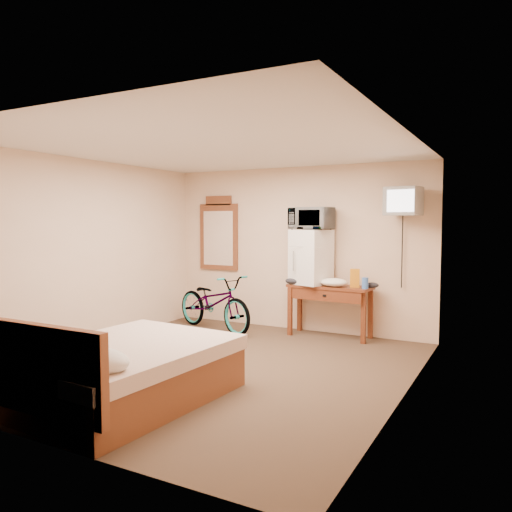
# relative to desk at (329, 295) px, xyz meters

# --- Properties ---
(room) EXTENTS (4.60, 4.64, 2.50)m
(room) POSITION_rel_desk_xyz_m (-0.63, -2.00, 0.64)
(room) COLOR #443522
(room) RESTS_ON ground
(desk) EXTENTS (1.22, 0.54, 0.75)m
(desk) POSITION_rel_desk_xyz_m (0.00, 0.00, 0.00)
(desk) COLOR brown
(desk) RESTS_ON floor
(mini_fridge) EXTENTS (0.60, 0.59, 0.80)m
(mini_fridge) POSITION_rel_desk_xyz_m (-0.30, 0.04, 0.54)
(mini_fridge) COLOR white
(mini_fridge) RESTS_ON desk
(microwave) EXTENTS (0.62, 0.45, 0.32)m
(microwave) POSITION_rel_desk_xyz_m (-0.30, 0.04, 1.10)
(microwave) COLOR white
(microwave) RESTS_ON mini_fridge
(snack_bag) EXTENTS (0.14, 0.10, 0.26)m
(snack_bag) POSITION_rel_desk_xyz_m (0.37, 0.01, 0.27)
(snack_bag) COLOR orange
(snack_bag) RESTS_ON desk
(blue_cup) EXTENTS (0.09, 0.09, 0.15)m
(blue_cup) POSITION_rel_desk_xyz_m (0.55, -0.08, 0.21)
(blue_cup) COLOR #3969C2
(blue_cup) RESTS_ON desk
(cloth_cream) EXTENTS (0.39, 0.30, 0.12)m
(cloth_cream) POSITION_rel_desk_xyz_m (0.10, -0.07, 0.20)
(cloth_cream) COLOR silver
(cloth_cream) RESTS_ON desk
(cloth_dark_a) EXTENTS (0.25, 0.19, 0.10)m
(cloth_dark_a) POSITION_rel_desk_xyz_m (-0.51, -0.09, 0.18)
(cloth_dark_a) COLOR black
(cloth_dark_a) RESTS_ON desk
(cloth_dark_b) EXTENTS (0.17, 0.14, 0.08)m
(cloth_dark_b) POSITION_rel_desk_xyz_m (0.61, 0.05, 0.17)
(cloth_dark_b) COLOR black
(cloth_dark_b) RESTS_ON desk
(crt_television) EXTENTS (0.48, 0.59, 0.38)m
(crt_television) POSITION_rel_desk_xyz_m (1.02, 0.02, 1.32)
(crt_television) COLOR black
(crt_television) RESTS_ON room
(wall_mirror) EXTENTS (0.72, 0.04, 1.22)m
(wall_mirror) POSITION_rel_desk_xyz_m (-2.04, 0.27, 0.84)
(wall_mirror) COLOR brown
(wall_mirror) RESTS_ON room
(bicycle) EXTENTS (1.74, 1.06, 0.86)m
(bicycle) POSITION_rel_desk_xyz_m (-1.72, -0.38, -0.18)
(bicycle) COLOR black
(bicycle) RESTS_ON floor
(bed) EXTENTS (1.61, 2.05, 0.90)m
(bed) POSITION_rel_desk_xyz_m (-0.83, -3.38, -0.32)
(bed) COLOR brown
(bed) RESTS_ON floor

